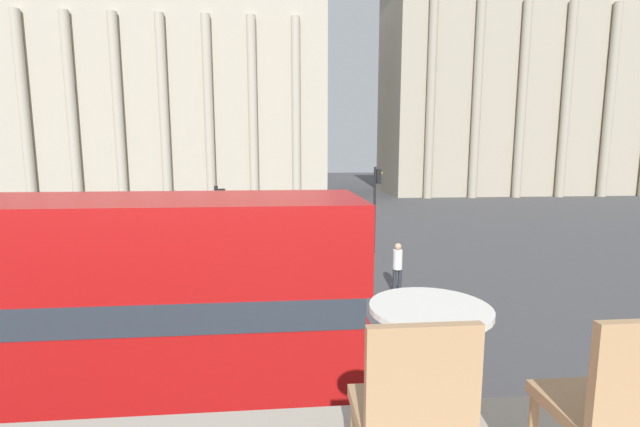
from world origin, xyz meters
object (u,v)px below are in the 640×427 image
(pedestrian_olive, at_px, (213,255))
(car_white, at_px, (275,213))
(car_maroon, at_px, (190,230))
(double_decker_bus, at_px, (47,311))
(plaza_building_left, at_px, (177,98))
(plaza_building_right, at_px, (516,89))
(cafe_chair_1, at_px, (616,408))
(cafe_chair_0, at_px, (412,414))
(pedestrian_white, at_px, (398,264))
(traffic_light_near, at_px, (220,225))
(traffic_light_mid, at_px, (376,197))
(cafe_dining_table, at_px, (429,343))

(pedestrian_olive, bearing_deg, car_white, 167.33)
(car_maroon, xyz_separation_m, pedestrian_olive, (2.31, -6.97, 0.24))
(double_decker_bus, bearing_deg, plaza_building_left, 105.15)
(double_decker_bus, bearing_deg, car_white, 86.55)
(plaza_building_right, bearing_deg, cafe_chair_1, -118.67)
(car_maroon, distance_m, pedestrian_olive, 7.35)
(cafe_chair_0, relative_size, pedestrian_white, 0.52)
(cafe_chair_1, xyz_separation_m, pedestrian_olive, (-3.94, 14.82, -2.91))
(traffic_light_near, bearing_deg, cafe_chair_1, -75.31)
(cafe_chair_0, height_order, car_maroon, cafe_chair_0)
(traffic_light_near, bearing_deg, car_maroon, 107.79)
(car_white, xyz_separation_m, pedestrian_white, (4.42, -15.02, 0.32))
(traffic_light_mid, relative_size, pedestrian_olive, 2.52)
(car_maroon, bearing_deg, cafe_chair_1, -33.51)
(cafe_dining_table, height_order, cafe_chair_0, cafe_chair_0)
(traffic_light_mid, bearing_deg, car_white, 118.93)
(cafe_dining_table, xyz_separation_m, pedestrian_olive, (-3.40, 14.26, -2.93))
(pedestrian_olive, bearing_deg, cafe_chair_0, 9.02)
(double_decker_bus, xyz_separation_m, plaza_building_right, (31.53, 42.87, 9.91))
(traffic_light_mid, distance_m, car_maroon, 10.19)
(cafe_chair_0, xyz_separation_m, plaza_building_left, (-11.90, 48.38, 6.94))
(pedestrian_white, bearing_deg, pedestrian_olive, 121.08)
(cafe_chair_1, bearing_deg, pedestrian_white, 73.48)
(cafe_dining_table, height_order, car_maroon, cafe_dining_table)
(car_maroon, bearing_deg, pedestrian_white, -5.52)
(traffic_light_mid, bearing_deg, plaza_building_left, 118.06)
(traffic_light_mid, height_order, pedestrian_olive, traffic_light_mid)
(traffic_light_near, bearing_deg, car_white, 84.02)
(plaza_building_left, height_order, pedestrian_white, plaza_building_left)
(cafe_chair_1, bearing_deg, pedestrian_olive, 100.30)
(cafe_dining_table, relative_size, traffic_light_mid, 0.18)
(cafe_chair_0, relative_size, pedestrian_olive, 0.55)
(traffic_light_near, height_order, pedestrian_olive, traffic_light_near)
(cafe_chair_1, relative_size, pedestrian_olive, 0.55)
(pedestrian_olive, bearing_deg, traffic_light_near, 12.94)
(cafe_chair_1, height_order, car_white, cafe_chair_1)
(car_maroon, height_order, pedestrian_white, pedestrian_white)
(plaza_building_left, height_order, traffic_light_near, plaza_building_left)
(plaza_building_right, xyz_separation_m, pedestrian_white, (-23.82, -35.86, -11.19))
(double_decker_bus, height_order, traffic_light_mid, traffic_light_mid)
(cafe_chair_0, relative_size, car_white, 0.22)
(double_decker_bus, distance_m, car_maroon, 16.36)
(traffic_light_mid, bearing_deg, pedestrian_white, -95.27)
(plaza_building_left, xyz_separation_m, plaza_building_right, (39.16, 0.01, 1.41))
(cafe_chair_0, xyz_separation_m, car_white, (-0.97, 27.56, -3.16))
(traffic_light_mid, xyz_separation_m, pedestrian_olive, (-7.15, -3.77, -1.75))
(double_decker_bus, xyz_separation_m, traffic_light_mid, (8.27, 13.04, 0.40))
(cafe_dining_table, xyz_separation_m, pedestrian_white, (3.19, 12.00, -2.86))
(cafe_chair_0, height_order, traffic_light_near, cafe_chair_0)
(cafe_chair_0, xyz_separation_m, traffic_light_mid, (4.00, 18.56, -1.16))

